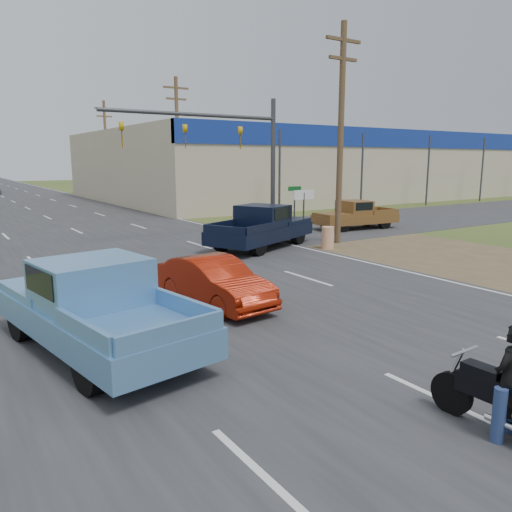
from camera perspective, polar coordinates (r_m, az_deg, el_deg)
ground at (r=9.10m, az=20.68°, el=-15.35°), size 200.00×200.00×0.00m
main_road at (r=45.34m, az=-24.64°, el=4.98°), size 15.00×180.00×0.02m
cross_road at (r=23.97m, az=-16.41°, el=1.07°), size 120.00×10.00×0.02m
dirt_verge at (r=23.36m, az=16.96°, el=0.79°), size 8.00×18.00×0.01m
big_box_store at (r=59.08m, az=7.87°, el=10.22°), size 50.00×28.10×6.60m
utility_pole_1 at (r=24.05m, az=9.67°, el=14.10°), size 2.00×0.28×10.00m
utility_pole_2 at (r=39.22m, az=-8.96°, el=12.83°), size 2.00×0.28×10.00m
utility_pole_3 at (r=56.09m, az=-16.76°, el=11.89°), size 2.00×0.28×10.00m
tree_3 at (r=96.92m, az=6.49°, el=12.19°), size 8.40×8.40×10.40m
tree_5 at (r=106.24m, az=-13.28°, el=11.69°), size 7.98×7.98×9.88m
barrel_0 at (r=22.52m, az=8.20°, el=2.07°), size 0.56×0.56×1.00m
barrel_1 at (r=29.57m, az=-2.17°, el=4.26°), size 0.56×0.56×1.00m
lane_sign at (r=24.00m, az=5.48°, el=6.04°), size 1.20×0.08×2.52m
street_name_sign at (r=25.57m, az=4.42°, el=5.70°), size 0.80×0.08×2.61m
signal_mast at (r=25.07m, az=-3.17°, el=12.92°), size 9.12×0.40×7.00m
red_convertible at (r=13.59m, az=-4.79°, el=-3.01°), size 1.81×4.11×1.31m
motorcycle at (r=8.16m, az=27.12°, el=-15.20°), size 0.67×2.18×1.11m
rider at (r=8.06m, az=26.96°, el=-13.10°), size 0.60×0.40×1.60m
blue_pickup at (r=10.93m, az=-18.18°, el=-5.26°), size 3.16×6.12×1.94m
navy_pickup at (r=22.62m, az=0.81°, el=3.43°), size 6.22×4.41×1.93m
brown_pickup at (r=29.32m, az=11.12°, el=4.66°), size 5.11×2.41×1.64m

